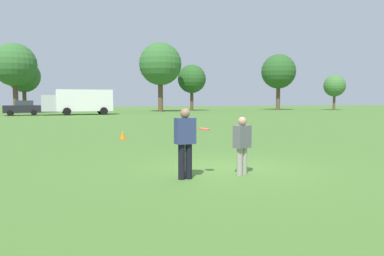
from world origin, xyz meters
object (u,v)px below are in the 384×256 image
(frisbee, at_px, (204,129))
(player_thrower, at_px, (185,139))
(player_defender, at_px, (242,143))
(traffic_cone, at_px, (123,135))
(box_truck, at_px, (79,101))
(parked_car_center, at_px, (23,108))

(frisbee, bearing_deg, player_thrower, -158.93)
(player_defender, distance_m, traffic_cone, 9.55)
(frisbee, bearing_deg, box_truck, 93.73)
(player_defender, height_order, traffic_cone, player_defender)
(player_thrower, xyz_separation_m, traffic_cone, (-0.37, 9.40, -0.74))
(player_thrower, xyz_separation_m, player_defender, (1.53, 0.05, -0.14))
(player_thrower, distance_m, box_truck, 40.48)
(traffic_cone, bearing_deg, player_defender, -78.50)
(box_truck, bearing_deg, frisbee, -86.27)
(parked_car_center, bearing_deg, player_defender, -75.89)
(player_thrower, relative_size, frisbee, 6.30)
(frisbee, distance_m, box_truck, 40.29)
(player_thrower, bearing_deg, frisbee, 21.07)
(traffic_cone, distance_m, parked_car_center, 32.28)
(player_defender, height_order, box_truck, box_truck)
(parked_car_center, distance_m, box_truck, 6.66)
(player_thrower, bearing_deg, traffic_cone, 92.26)
(player_thrower, distance_m, traffic_cone, 9.43)
(player_defender, distance_m, parked_car_center, 41.80)
(box_truck, bearing_deg, player_thrower, -87.08)
(player_defender, bearing_deg, player_thrower, -178.03)
(player_thrower, bearing_deg, player_defender, 1.97)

